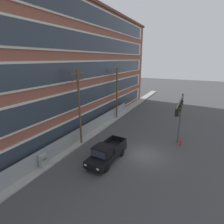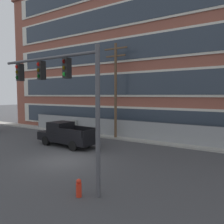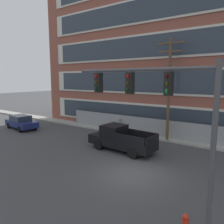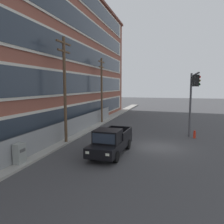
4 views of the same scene
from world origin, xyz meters
The scene contains 10 objects.
ground_plane centered at (0.00, 0.00, 0.00)m, with size 160.00×160.00×0.00m, color #424244.
sidewalk_building_side centered at (0.00, 8.50, 0.08)m, with size 80.00×1.65×0.16m, color #9E9B93.
brick_mill_building centered at (4.35, 14.18, 8.91)m, with size 46.41×10.32×17.80m.
chain_link_fence centered at (0.84, 8.60, 0.95)m, with size 28.02×0.06×1.86m.
traffic_signal_mast centered at (2.90, -2.89, 4.68)m, with size 6.22×0.43×6.37m.
pickup_truck_black centered at (-3.00, 3.25, 0.95)m, with size 5.66×2.28×2.01m.
utility_pole_near_corner centered at (-0.93, 7.98, 5.11)m, with size 2.48×0.26×9.27m.
utility_pole_midblock centered at (10.16, 8.20, 4.86)m, with size 2.24×0.26×8.85m.
electrical_cabinet centered at (-6.78, 8.26, 0.74)m, with size 0.74×0.50×1.47m.
fire_hydrant centered at (4.17, -3.34, 0.38)m, with size 0.24×0.24×0.78m.
Camera 1 is at (-17.12, -4.43, 10.34)m, focal length 28.00 mm.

